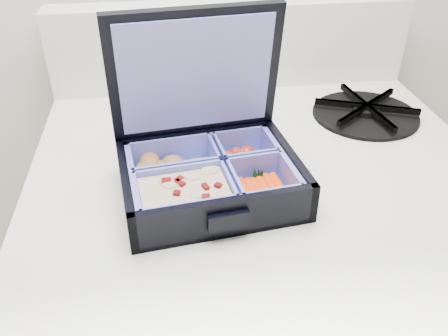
{
  "coord_description": "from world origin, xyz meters",
  "views": [
    {
      "loc": [
        -0.27,
        1.13,
        1.31
      ],
      "look_at": [
        -0.2,
        1.62,
        0.98
      ],
      "focal_mm": 38.0,
      "sensor_mm": 36.0,
      "label": 1
    }
  ],
  "objects": [
    {
      "name": "fork",
      "position": [
        -0.15,
        1.71,
        0.95
      ],
      "size": [
        0.11,
        0.19,
        0.01
      ],
      "primitive_type": null,
      "rotation": [
        0.0,
        0.0,
        -0.46
      ],
      "color": "silver",
      "rests_on": "stove"
    },
    {
      "name": "burner_grate",
      "position": [
        0.06,
        1.78,
        0.96
      ],
      "size": [
        0.22,
        0.22,
        0.02
      ],
      "primitive_type": "cylinder",
      "rotation": [
        0.0,
        0.0,
        -0.38
      ],
      "color": "black",
      "rests_on": "stove"
    },
    {
      "name": "burner_grate_rear",
      "position": [
        -0.25,
        1.81,
        0.96
      ],
      "size": [
        0.21,
        0.21,
        0.02
      ],
      "primitive_type": "cylinder",
      "rotation": [
        0.0,
        0.0,
        0.26
      ],
      "color": "black",
      "rests_on": "stove"
    },
    {
      "name": "bento_box",
      "position": [
        -0.22,
        1.61,
        0.98
      ],
      "size": [
        0.23,
        0.19,
        0.05
      ],
      "primitive_type": null,
      "rotation": [
        0.0,
        0.0,
        0.12
      ],
      "color": "black",
      "rests_on": "stove"
    }
  ]
}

